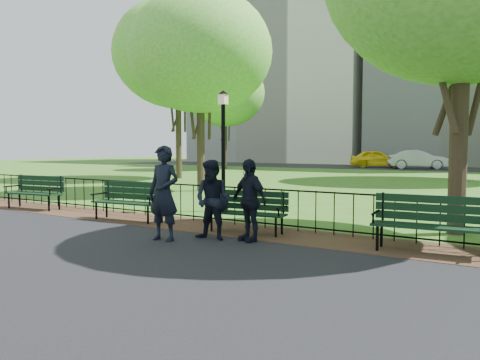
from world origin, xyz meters
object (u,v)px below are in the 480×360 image
Objects in this scene: taxi at (376,159)px; person_right at (249,200)px; park_bench_main at (236,205)px; park_bench_left_a at (129,197)px; person_left at (164,193)px; park_bench_right_a at (430,218)px; tree_near_w at (200,52)px; person_mid at (213,200)px; tree_mid_w at (178,53)px; tree_far_w at (225,93)px; park_bench_left_b at (36,188)px; sedan_silver at (418,159)px; lamppost at (223,146)px.

person_right is at bearing 170.56° from taxi.
park_bench_main is 0.93× the size of park_bench_left_a.
park_bench_left_a is 2.82m from person_left.
park_bench_right_a is 3.21m from person_right.
person_mid is at bearing -51.68° from tree_near_w.
person_left reaches higher than park_bench_left_a.
tree_mid_w is at bearing 136.69° from park_bench_right_a.
person_mid is 0.99× the size of person_right.
park_bench_right_a is at bearing -49.40° from tree_far_w.
tree_far_w reaches higher than park_bench_main.
person_right is at bearing -48.81° from park_bench_main.
park_bench_main is 0.21× the size of tree_near_w.
person_mid is 0.71m from person_right.
tree_near_w is 0.79× the size of tree_mid_w.
park_bench_left_b is at bearing 173.49° from park_bench_main.
tree_far_w is 16.84m from sedan_silver.
tree_far_w is 1.95× the size of taxi.
park_bench_main is 32.54m from sedan_silver.
lamppost reaches higher than park_bench_left_a.
person_left is 0.38× the size of sedan_silver.
tree_mid_w is at bearing 123.78° from person_mid.
park_bench_right_a is at bearing -34.74° from tree_near_w.
person_left is 1.64m from person_right.
person_left is (-0.69, -1.49, 0.33)m from park_bench_main.
taxi is at bearing 75.05° from tree_mid_w.
tree_mid_w is (-10.11, 10.21, 5.33)m from lamppost.
tree_far_w reaches higher than sedan_silver.
park_bench_main is at bearing 162.25° from sedan_silver.
park_bench_left_a is (-3.09, -0.05, -0.00)m from park_bench_main.
tree_near_w is 11.65m from person_right.
sedan_silver is at bearing 76.23° from park_bench_left_b.
person_left is (15.46, -24.93, -5.28)m from tree_far_w.
tree_far_w reaches higher than lamppost.
lamppost reaches higher than park_bench_main.
person_left reaches higher than park_bench_main.
lamppost reaches higher than park_bench_left_b.
person_mid is 35.07m from taxi.
tree_mid_w reaches higher than tree_near_w.
park_bench_left_a is 17.09m from tree_mid_w.
person_left is 33.97m from sedan_silver.
park_bench_left_b is 15.28m from tree_mid_w.
sedan_silver is (-2.27, 33.90, -0.13)m from person_left.
tree_mid_w reaches higher than sedan_silver.
person_mid is (0.07, -0.94, 0.19)m from park_bench_main.
lamppost reaches higher than sedan_silver.
taxi is (5.52, 20.66, -6.37)m from tree_mid_w.
person_mid is at bearing 169.42° from taxi.
lamppost is at bearing 150.96° from person_right.
tree_near_w is (0.58, 7.15, 5.06)m from park_bench_left_b.
sedan_silver reaches higher than park_bench_main.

